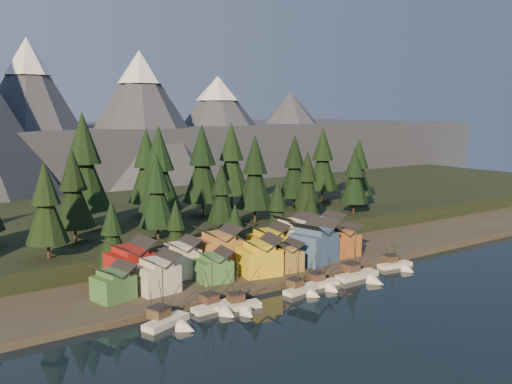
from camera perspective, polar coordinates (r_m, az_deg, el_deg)
ground at (r=116.81m, az=6.84°, el=-11.51°), size 500.00×500.00×0.00m
shore_strip at (r=147.18m, az=-3.74°, el=-6.96°), size 400.00×50.00×1.50m
hillside at (r=189.98m, az=-11.71°, el=-2.92°), size 420.00×100.00×6.00m
dock at (r=128.64m, az=1.84°, el=-9.33°), size 80.00×4.00×1.00m
mountain_ridge at (r=303.09m, az=-22.10°, el=5.19°), size 560.00×190.00×90.00m
boat_0 at (r=107.69m, az=-8.58°, el=-11.99°), size 10.34×10.88×11.89m
boat_1 at (r=114.33m, az=-3.91°, el=-10.83°), size 9.76×10.51×10.92m
boat_2 at (r=114.50m, az=-1.51°, el=-10.80°), size 9.49×10.05×10.61m
boat_3 at (r=124.75m, az=4.74°, el=-9.18°), size 8.51×9.06×10.37m
boat_4 at (r=129.24m, az=6.78°, el=-8.62°), size 9.30×9.99×10.42m
boat_5 at (r=136.46m, az=10.49°, el=-7.70°), size 11.71×12.73×12.09m
boat_6 at (r=147.59m, az=14.03°, el=-6.69°), size 9.80×10.48×10.33m
house_front_0 at (r=119.07m, az=-14.10°, el=-8.66°), size 8.43×8.13×7.15m
house_front_1 at (r=121.86m, az=-9.91°, el=-7.86°), size 8.38×8.09×8.22m
house_front_2 at (r=127.96m, az=-4.29°, el=-7.25°), size 8.18×8.22×7.04m
house_front_3 at (r=132.28m, az=0.33°, el=-6.28°), size 10.08×9.75×8.86m
house_front_4 at (r=136.08m, az=2.91°, el=-6.31°), size 7.63×8.11×6.96m
house_front_5 at (r=143.03m, az=5.82°, el=-4.84°), size 11.80×11.11×10.53m
house_front_6 at (r=150.50m, az=8.45°, el=-4.68°), size 8.76×8.33×8.31m
house_back_0 at (r=128.13m, az=-12.49°, el=-6.75°), size 9.70×9.38×9.76m
house_back_1 at (r=131.95m, az=-7.65°, el=-6.42°), size 7.88×7.97×8.75m
house_back_2 at (r=137.83m, az=-3.77°, el=-5.44°), size 10.16×9.46×10.00m
house_back_3 at (r=144.89m, az=1.21°, el=-4.94°), size 10.07×9.25×9.07m
house_back_4 at (r=150.76m, az=3.91°, el=-4.12°), size 10.17×9.80×10.58m
house_back_5 at (r=156.98m, az=6.83°, el=-3.81°), size 9.67×9.76×9.83m
tree_hill_2 at (r=135.17m, az=-20.25°, el=-1.29°), size 9.54×9.54×22.22m
tree_hill_3 at (r=149.18m, az=-17.79°, el=0.07°), size 10.29×10.29×23.97m
tree_hill_4 at (r=165.25m, az=-16.81°, el=2.57°), size 14.08×14.08×32.81m
tree_hill_5 at (r=146.58m, az=-9.87°, el=-0.09°), size 9.71×9.71×22.61m
tree_hill_6 at (r=162.98m, az=-9.64°, el=2.01°), size 12.49×12.49×29.09m
tree_hill_7 at (r=153.67m, az=-3.47°, el=-0.28°), size 8.27×8.27×19.27m
tree_hill_8 at (r=177.52m, az=-5.40°, el=2.58°), size 12.42×12.42×28.94m
tree_hill_9 at (r=167.73m, az=-0.10°, el=1.75°), size 11.22×11.22×26.14m
tree_hill_10 at (r=192.62m, az=-2.46°, el=3.08°), size 12.48×12.48×29.06m
tree_hill_11 at (r=173.94m, az=5.16°, el=1.02°), size 9.00×9.00×20.97m
tree_hill_12 at (r=190.96m, az=3.87°, el=2.37°), size 10.77×10.77×25.10m
tree_hill_13 at (r=184.63m, az=9.81°, el=1.44°), size 9.22×9.22×21.47m
tree_hill_14 at (r=207.08m, az=6.69°, el=3.09°), size 11.60×11.60×27.02m
tree_hill_15 at (r=180.06m, az=-10.85°, el=2.33°), size 11.89×11.89×27.69m
tree_hill_17 at (r=199.98m, az=10.22°, el=2.27°), size 10.07×10.07×23.45m
tree_shore_0 at (r=132.58m, az=-14.17°, el=-4.21°), size 7.71×7.71×17.97m
tree_shore_1 at (r=139.15m, az=-8.00°, el=-3.79°), size 7.06×7.06×16.46m
tree_shore_2 at (r=147.82m, az=-2.12°, el=-3.54°), size 5.98×5.98×13.94m
tree_shore_3 at (r=155.26m, az=2.19°, el=-1.93°), size 8.15×8.15×18.99m
tree_shore_4 at (r=163.12m, az=5.54°, el=-2.20°), size 6.52×6.52×15.20m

